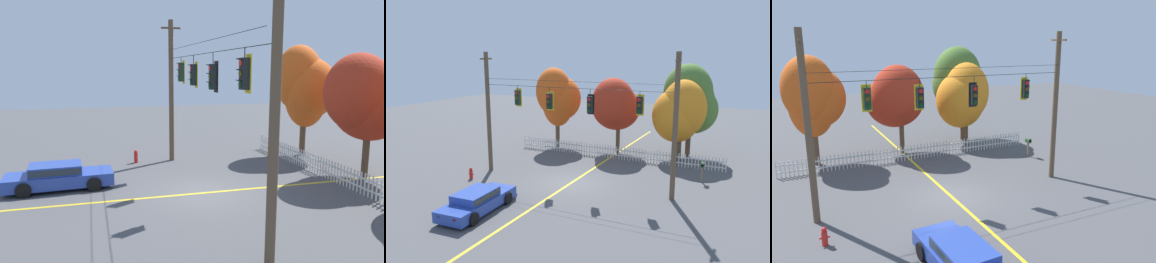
% 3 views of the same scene
% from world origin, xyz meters
% --- Properties ---
extents(ground, '(80.00, 80.00, 0.00)m').
position_xyz_m(ground, '(0.00, 0.00, 0.00)').
color(ground, '#4C4C4F').
extents(lane_centerline_stripe, '(0.16, 36.00, 0.01)m').
position_xyz_m(lane_centerline_stripe, '(0.00, 0.00, 0.00)').
color(lane_centerline_stripe, gold).
rests_on(lane_centerline_stripe, ground).
extents(signal_support_span, '(12.80, 1.10, 8.04)m').
position_xyz_m(signal_support_span, '(0.00, -0.00, 4.10)').
color(signal_support_span, brown).
rests_on(signal_support_span, ground).
extents(traffic_signal_southbound_primary, '(0.43, 0.38, 1.35)m').
position_xyz_m(traffic_signal_southbound_primary, '(-3.84, 0.01, 5.17)').
color(traffic_signal_southbound_primary, black).
extents(traffic_signal_northbound_primary, '(0.43, 0.38, 1.45)m').
position_xyz_m(traffic_signal_northbound_primary, '(-1.48, 0.01, 5.06)').
color(traffic_signal_northbound_primary, black).
extents(traffic_signal_westbound_side, '(0.43, 0.38, 1.51)m').
position_xyz_m(traffic_signal_westbound_side, '(1.26, 0.01, 5.01)').
color(traffic_signal_westbound_side, black).
extents(traffic_signal_eastbound_side, '(0.43, 0.38, 1.37)m').
position_xyz_m(traffic_signal_eastbound_side, '(4.25, 0.01, 5.15)').
color(traffic_signal_eastbound_side, black).
extents(white_picket_fence, '(16.34, 0.06, 0.98)m').
position_xyz_m(white_picket_fence, '(0.31, 6.53, 0.49)').
color(white_picket_fence, silver).
rests_on(white_picket_fence, ground).
extents(autumn_maple_near_fence, '(3.70, 3.42, 6.78)m').
position_xyz_m(autumn_maple_near_fence, '(-5.44, 8.16, 4.30)').
color(autumn_maple_near_fence, brown).
rests_on(autumn_maple_near_fence, ground).
extents(autumn_maple_mid, '(3.91, 3.86, 6.08)m').
position_xyz_m(autumn_maple_mid, '(-0.30, 8.18, 3.90)').
color(autumn_maple_mid, brown).
rests_on(autumn_maple_mid, ground).
extents(autumn_oak_far_east, '(3.99, 3.37, 6.07)m').
position_xyz_m(autumn_oak_far_east, '(4.78, 8.45, 3.63)').
color(autumn_oak_far_east, brown).
rests_on(autumn_oak_far_east, ground).
extents(autumn_maple_far_west, '(4.27, 3.51, 7.19)m').
position_xyz_m(autumn_maple_far_west, '(5.17, 9.96, 4.37)').
color(autumn_maple_far_west, brown).
rests_on(autumn_maple_far_west, ground).
extents(parked_car, '(2.04, 4.70, 1.15)m').
position_xyz_m(parked_car, '(-2.27, -6.04, 0.60)').
color(parked_car, '#28429E').
rests_on(parked_car, ground).
extents(fire_hydrant, '(0.38, 0.22, 0.75)m').
position_xyz_m(fire_hydrant, '(-6.16, -2.13, 0.37)').
color(fire_hydrant, red).
rests_on(fire_hydrant, ground).
extents(roadside_mailbox, '(0.25, 0.44, 1.30)m').
position_xyz_m(roadside_mailbox, '(7.29, 3.73, 1.05)').
color(roadside_mailbox, brown).
rests_on(roadside_mailbox, ground).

